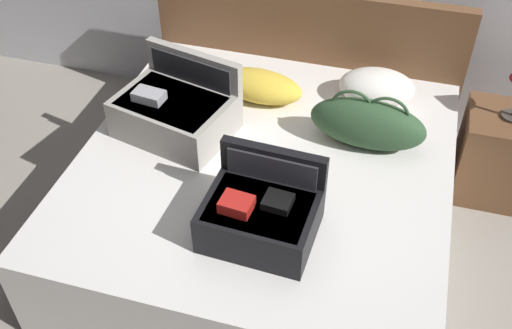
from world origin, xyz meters
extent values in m
plane|color=gray|center=(0.00, 0.00, 0.00)|extent=(12.00, 12.00, 0.00)
cube|color=silver|center=(0.00, 0.40, 0.26)|extent=(1.84, 1.89, 0.52)
cube|color=brown|center=(0.00, 1.38, 0.49)|extent=(1.88, 0.08, 0.98)
cube|color=gray|center=(-0.51, 0.48, 0.63)|extent=(0.64, 0.50, 0.21)
cube|color=#28282D|center=(-0.51, 0.48, 0.66)|extent=(0.56, 0.44, 0.15)
cube|color=#99999E|center=(-0.62, 0.46, 0.76)|extent=(0.17, 0.12, 0.05)
cube|color=gray|center=(-0.46, 0.69, 0.71)|extent=(0.56, 0.18, 0.38)
cube|color=#28282D|center=(-0.47, 0.66, 0.71)|extent=(0.47, 0.12, 0.32)
cube|color=black|center=(0.11, -0.09, 0.62)|extent=(0.49, 0.37, 0.19)
cube|color=#28282D|center=(0.11, -0.09, 0.65)|extent=(0.43, 0.33, 0.13)
cube|color=#B21E19|center=(0.03, -0.13, 0.74)|extent=(0.14, 0.12, 0.06)
cube|color=black|center=(0.18, -0.06, 0.73)|extent=(0.13, 0.12, 0.04)
cube|color=black|center=(0.12, 0.11, 0.70)|extent=(0.47, 0.07, 0.35)
cube|color=#28282D|center=(0.12, 0.08, 0.70)|extent=(0.40, 0.03, 0.30)
ellipsoid|color=#2D4C2D|center=(0.46, 0.67, 0.66)|extent=(0.60, 0.25, 0.27)
torus|color=#2D4C2D|center=(0.38, 0.67, 0.73)|extent=(0.22, 0.03, 0.22)
torus|color=#2D4C2D|center=(0.55, 0.66, 0.73)|extent=(0.22, 0.03, 0.22)
ellipsoid|color=gold|center=(-0.17, 0.91, 0.61)|extent=(0.51, 0.29, 0.16)
ellipsoid|color=white|center=(0.46, 1.07, 0.61)|extent=(0.44, 0.33, 0.18)
cube|color=brown|center=(1.20, 1.09, 0.27)|extent=(0.44, 0.40, 0.54)
cylinder|color=#3F3833|center=(1.20, 1.09, 0.55)|extent=(0.12, 0.12, 0.01)
camera|label=1|loc=(0.58, -1.76, 2.51)|focal=42.13mm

